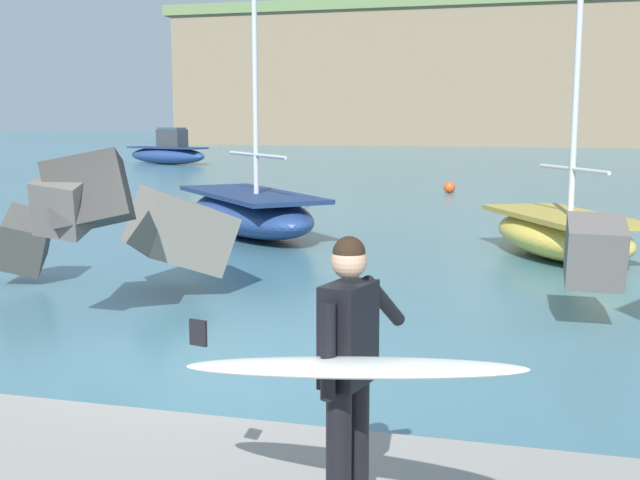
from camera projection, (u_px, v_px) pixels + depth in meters
The scene contains 8 objects.
ground_plane at pixel (203, 370), 8.57m from camera, with size 400.00×400.00×0.00m, color #42707F.
breakwater_jetty at pixel (154, 235), 10.14m from camera, with size 32.52×6.72×3.34m.
surfer_with_board at pixel (345, 366), 4.53m from camera, with size 2.12×1.38×1.78m.
boat_near_left at pixel (168, 152), 50.14m from camera, with size 6.32×3.47×2.32m.
boat_near_centre at pixel (250, 211), 18.71m from camera, with size 5.21×5.53×8.25m.
boat_mid_centre at pixel (561, 232), 15.59m from camera, with size 3.55×4.58×6.61m.
mooring_buoy_inner at pixel (449, 187), 29.88m from camera, with size 0.44×0.44×0.44m.
headland_bluff at pixel (547, 78), 98.42m from camera, with size 87.14×34.98×16.09m.
Camera 1 is at (3.36, -7.66, 2.66)m, focal length 44.42 mm.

